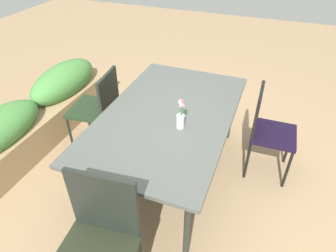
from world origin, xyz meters
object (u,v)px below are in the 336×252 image
(chair_far_side, at_px, (99,105))
(potted_plant, at_px, (190,86))
(chair_near_right, at_px, (267,127))
(dining_table, at_px, (168,118))
(flower_vase, at_px, (181,117))
(planter_box, at_px, (38,114))
(chair_end_left, at_px, (98,240))

(chair_far_side, relative_size, potted_plant, 2.07)
(chair_far_side, relative_size, chair_near_right, 1.00)
(dining_table, bearing_deg, potted_plant, 8.76)
(chair_near_right, height_order, flower_vase, flower_vase)
(chair_far_side, bearing_deg, dining_table, -108.27)
(chair_near_right, relative_size, flower_vase, 3.37)
(flower_vase, height_order, planter_box, flower_vase)
(planter_box, relative_size, potted_plant, 5.45)
(dining_table, distance_m, potted_plant, 1.59)
(flower_vase, xyz_separation_m, potted_plant, (1.66, 0.40, -0.63))
(potted_plant, bearing_deg, chair_end_left, -175.33)
(chair_end_left, relative_size, chair_far_side, 1.08)
(chair_end_left, relative_size, chair_near_right, 1.08)
(dining_table, xyz_separation_m, chair_near_right, (0.42, -0.87, -0.17))
(chair_near_right, height_order, potted_plant, chair_near_right)
(chair_near_right, distance_m, flower_vase, 0.96)
(flower_vase, relative_size, potted_plant, 0.62)
(chair_near_right, bearing_deg, potted_plant, -135.47)
(dining_table, distance_m, chair_far_side, 0.90)
(chair_end_left, bearing_deg, potted_plant, -90.72)
(chair_far_side, height_order, potted_plant, chair_far_side)
(chair_end_left, xyz_separation_m, chair_near_right, (1.64, -0.88, -0.03))
(chair_far_side, height_order, chair_near_right, chair_near_right)
(chair_end_left, distance_m, flower_vase, 1.12)
(flower_vase, height_order, potted_plant, flower_vase)
(flower_vase, relative_size, planter_box, 0.11)
(dining_table, relative_size, chair_near_right, 2.01)
(dining_table, height_order, chair_far_side, chair_far_side)
(chair_far_side, relative_size, planter_box, 0.38)
(chair_end_left, distance_m, chair_far_side, 1.65)
(chair_near_right, height_order, planter_box, chair_near_right)
(chair_far_side, bearing_deg, planter_box, 91.78)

